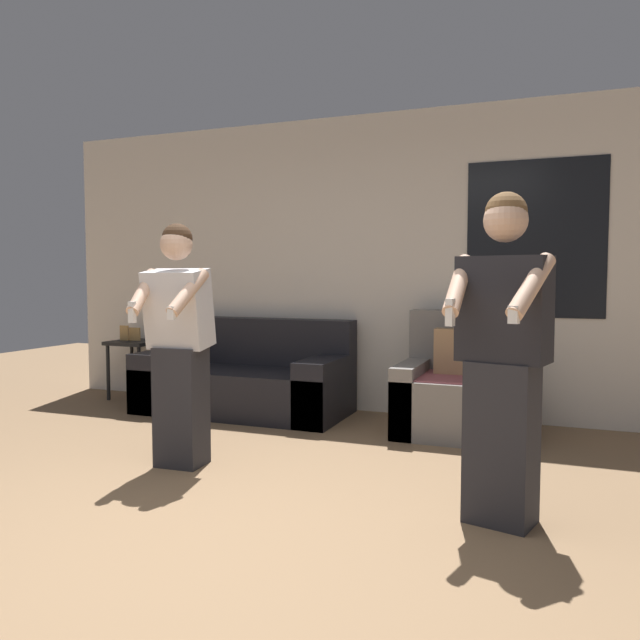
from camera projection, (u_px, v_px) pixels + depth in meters
ground_plane at (187, 559)px, 2.73m from camera, size 14.00×14.00×0.00m
wall_back at (387, 264)px, 5.64m from camera, size 6.74×0.07×2.70m
couch at (246, 381)px, 5.71m from camera, size 1.89×0.87×0.85m
armchair at (457, 392)px, 4.97m from camera, size 0.87×0.88×0.96m
side_table at (135, 349)px, 6.36m from camera, size 0.46×0.45×0.74m
person_left at (179, 345)px, 4.03m from camera, size 0.46×0.49×1.58m
person_right at (503, 358)px, 3.08m from camera, size 0.51×0.53×1.65m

